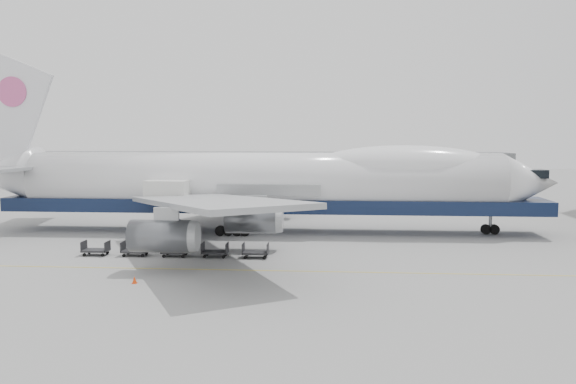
{
  "coord_description": "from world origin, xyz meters",
  "views": [
    {
      "loc": [
        7.22,
        -50.08,
        11.04
      ],
      "look_at": [
        3.21,
        6.0,
        5.13
      ],
      "focal_mm": 35.0,
      "sensor_mm": 36.0,
      "label": 1
    }
  ],
  "objects": [
    {
      "name": "ground",
      "position": [
        0.0,
        0.0,
        0.0
      ],
      "size": [
        260.0,
        260.0,
        0.0
      ],
      "primitive_type": "plane",
      "color": "gray",
      "rests_on": "ground"
    },
    {
      "name": "apron_line",
      "position": [
        0.0,
        -6.0,
        0.01
      ],
      "size": [
        60.0,
        0.15,
        0.01
      ],
      "primitive_type": "cube",
      "color": "gold",
      "rests_on": "ground"
    },
    {
      "name": "hangar",
      "position": [
        -10.0,
        70.0,
        3.5
      ],
      "size": [
        110.0,
        8.0,
        7.0
      ],
      "primitive_type": "cube",
      "color": "slate",
      "rests_on": "ground"
    },
    {
      "name": "airliner",
      "position": [
        0.64,
        12.0,
        5.62
      ],
      "size": [
        67.0,
        55.3,
        19.98
      ],
      "color": "white",
      "rests_on": "ground"
    },
    {
      "name": "catering_truck",
      "position": [
        -9.78,
        8.09,
        3.44
      ],
      "size": [
        4.96,
        3.59,
        6.06
      ],
      "rotation": [
        0.0,
        0.0,
        -0.06
      ],
      "color": "#161B43",
      "rests_on": "ground"
    },
    {
      "name": "traffic_cone",
      "position": [
        -6.98,
        -10.52,
        0.26
      ],
      "size": [
        0.38,
        0.38,
        0.55
      ],
      "rotation": [
        0.0,
        0.0,
        0.22
      ],
      "color": "red",
      "rests_on": "ground"
    },
    {
      "name": "dolly_0",
      "position": [
        -13.77,
        -1.39,
        0.53
      ],
      "size": [
        2.3,
        1.35,
        1.3
      ],
      "color": "#2D2D30",
      "rests_on": "ground"
    },
    {
      "name": "dolly_1",
      "position": [
        -10.12,
        -1.39,
        0.53
      ],
      "size": [
        2.3,
        1.35,
        1.3
      ],
      "color": "#2D2D30",
      "rests_on": "ground"
    },
    {
      "name": "dolly_2",
      "position": [
        -6.46,
        -1.39,
        0.53
      ],
      "size": [
        2.3,
        1.35,
        1.3
      ],
      "color": "#2D2D30",
      "rests_on": "ground"
    },
    {
      "name": "dolly_3",
      "position": [
        -2.81,
        -1.39,
        0.53
      ],
      "size": [
        2.3,
        1.35,
        1.3
      ],
      "color": "#2D2D30",
      "rests_on": "ground"
    },
    {
      "name": "dolly_4",
      "position": [
        0.85,
        -1.39,
        0.53
      ],
      "size": [
        2.3,
        1.35,
        1.3
      ],
      "color": "#2D2D30",
      "rests_on": "ground"
    }
  ]
}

